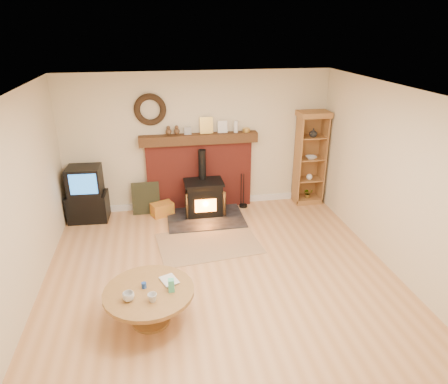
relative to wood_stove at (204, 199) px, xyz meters
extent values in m
plane|color=tan|center=(-0.03, -2.27, -0.32)|extent=(5.50, 5.50, 0.00)
cube|color=beige|center=(-0.03, 0.48, 0.98)|extent=(5.00, 0.02, 2.60)
cube|color=beige|center=(-0.03, -5.02, 0.98)|extent=(5.00, 0.02, 2.60)
cube|color=beige|center=(-2.53, -2.27, 0.98)|extent=(0.02, 5.50, 2.60)
cube|color=beige|center=(2.47, -2.27, 0.98)|extent=(0.02, 5.50, 2.60)
cube|color=white|center=(-0.03, -2.27, 2.28)|extent=(5.00, 5.50, 0.02)
cube|color=white|center=(-0.03, 0.46, -0.26)|extent=(5.00, 0.04, 0.12)
torus|color=black|center=(-0.88, 0.42, 1.63)|extent=(0.57, 0.11, 0.57)
cube|color=maroon|center=(-0.03, 0.41, 0.33)|extent=(2.00, 0.15, 1.30)
cube|color=#392312|center=(-0.03, 0.37, 1.07)|extent=(2.20, 0.22, 0.18)
cube|color=#999999|center=(-0.23, 0.38, 1.23)|extent=(0.13, 0.05, 0.14)
cube|color=gold|center=(0.12, 0.40, 1.31)|extent=(0.24, 0.06, 0.30)
cube|color=white|center=(0.42, 0.40, 1.27)|extent=(0.18, 0.05, 0.22)
cylinder|color=white|center=(0.67, 0.38, 1.27)|extent=(0.08, 0.08, 0.22)
cylinder|color=gold|center=(0.87, 0.38, 1.19)|extent=(0.14, 0.14, 0.07)
cube|color=black|center=(0.00, -0.17, -0.31)|extent=(1.40, 1.00, 0.03)
cube|color=black|center=(0.00, 0.03, 0.01)|extent=(0.65, 0.46, 0.60)
cube|color=black|center=(0.00, 0.03, 0.33)|extent=(0.72, 0.51, 0.04)
cylinder|color=black|center=(0.00, 0.18, 0.63)|extent=(0.14, 0.14, 0.56)
cube|color=orange|center=(0.00, -0.21, -0.03)|extent=(0.39, 0.02, 0.24)
cube|color=black|center=(-0.30, -0.15, -0.02)|extent=(0.15, 0.21, 0.48)
cube|color=black|center=(0.30, -0.15, -0.02)|extent=(0.15, 0.21, 0.48)
cube|color=brown|center=(-0.08, -1.08, -0.32)|extent=(1.74, 1.29, 0.01)
cube|color=black|center=(-2.12, 0.20, -0.07)|extent=(0.72, 0.52, 0.51)
cube|color=black|center=(-2.12, 0.20, 0.44)|extent=(0.60, 0.51, 0.51)
cube|color=blue|center=(-2.11, -0.05, 0.47)|extent=(0.46, 0.04, 0.37)
cube|color=olive|center=(2.14, 0.26, -0.27)|extent=(0.53, 0.39, 0.10)
cube|color=olive|center=(2.14, 0.45, 0.57)|extent=(0.53, 0.02, 1.69)
cube|color=olive|center=(1.88, 0.26, 0.57)|extent=(0.02, 0.39, 1.69)
cube|color=olive|center=(2.40, 0.26, 0.57)|extent=(0.02, 0.39, 1.69)
cube|color=olive|center=(2.14, 0.26, 1.47)|extent=(0.59, 0.43, 0.10)
cube|color=olive|center=(2.14, 0.26, 0.16)|extent=(0.49, 0.35, 0.02)
cube|color=olive|center=(2.14, 0.26, 0.60)|extent=(0.49, 0.35, 0.02)
cube|color=olive|center=(2.14, 0.26, 1.03)|extent=(0.49, 0.35, 0.02)
imported|color=white|center=(2.14, 0.21, 1.12)|extent=(0.16, 0.16, 0.17)
imported|color=white|center=(2.14, 0.21, 0.63)|extent=(0.21, 0.21, 0.05)
sphere|color=white|center=(2.14, 0.21, 0.23)|extent=(0.12, 0.12, 0.12)
imported|color=#4BB98F|center=(2.14, 0.21, -0.12)|extent=(0.18, 0.16, 0.20)
cube|color=yellow|center=(-0.78, 0.13, -0.20)|extent=(0.46, 0.38, 0.25)
cube|color=black|center=(-1.07, 0.28, -0.02)|extent=(0.52, 0.14, 0.61)
cylinder|color=black|center=(0.81, 0.23, -0.30)|extent=(0.16, 0.16, 0.04)
cylinder|color=black|center=(0.76, 0.23, 0.03)|extent=(0.02, 0.02, 0.70)
cylinder|color=black|center=(0.81, 0.23, 0.03)|extent=(0.02, 0.02, 0.70)
cylinder|color=brown|center=(-1.03, -2.80, -0.31)|extent=(0.47, 0.47, 0.03)
cylinder|color=brown|center=(-1.03, -2.80, -0.11)|extent=(0.17, 0.17, 0.38)
cylinder|color=brown|center=(-1.03, -2.80, 0.11)|extent=(1.08, 1.08, 0.05)
imported|color=white|center=(-1.25, -2.95, 0.18)|extent=(0.13, 0.13, 0.10)
imported|color=white|center=(-0.98, -3.02, 0.18)|extent=(0.11, 0.11, 0.10)
imported|color=#4C331E|center=(-0.86, -2.70, 0.14)|extent=(0.18, 0.24, 0.02)
cylinder|color=navy|center=(-1.08, -2.74, 0.17)|extent=(0.06, 0.06, 0.07)
cube|color=#4BB98F|center=(-0.76, -2.86, 0.21)|extent=(0.07, 0.07, 0.16)
camera|label=1|loc=(-0.84, -6.78, 3.03)|focal=32.00mm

